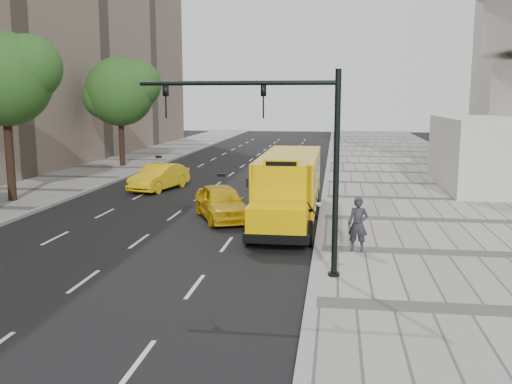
# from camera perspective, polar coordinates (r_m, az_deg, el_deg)

# --- Properties ---
(ground) EXTENTS (140.00, 140.00, 0.00)m
(ground) POSITION_cam_1_polar(r_m,az_deg,el_deg) (27.29, -6.13, -2.41)
(ground) COLOR black
(ground) RESTS_ON ground
(sidewalk_museum) EXTENTS (12.00, 140.00, 0.15)m
(sidewalk_museum) POSITION_cam_1_polar(r_m,az_deg,el_deg) (27.03, 19.41, -2.85)
(sidewalk_museum) COLOR gray
(sidewalk_museum) RESTS_ON ground
(curb_museum) EXTENTS (0.30, 140.00, 0.15)m
(curb_museum) POSITION_cam_1_polar(r_m,az_deg,el_deg) (26.48, 6.58, -2.62)
(curb_museum) COLOR gray
(curb_museum) RESTS_ON ground
(curb_far) EXTENTS (0.30, 140.00, 0.15)m
(curb_far) POSITION_cam_1_polar(r_m,az_deg,el_deg) (30.22, -21.02, -1.69)
(curb_far) COLOR gray
(curb_far) RESTS_ON ground
(tree_b) EXTENTS (5.50, 4.89, 8.96)m
(tree_b) POSITION_cam_1_polar(r_m,az_deg,el_deg) (32.68, -23.73, 10.37)
(tree_b) COLOR black
(tree_b) RESTS_ON ground
(tree_c) EXTENTS (6.11, 5.43, 8.75)m
(tree_c) POSITION_cam_1_polar(r_m,az_deg,el_deg) (47.09, -13.34, 9.80)
(tree_c) COLOR black
(tree_c) RESTS_ON ground
(school_bus) EXTENTS (2.96, 11.56, 3.19)m
(school_bus) POSITION_cam_1_polar(r_m,az_deg,el_deg) (26.28, 3.38, 1.08)
(school_bus) COLOR #E4B101
(school_bus) RESTS_ON ground
(taxi_near) EXTENTS (3.67, 5.07, 1.60)m
(taxi_near) POSITION_cam_1_polar(r_m,az_deg,el_deg) (26.32, -3.46, -1.03)
(taxi_near) COLOR #E5B30E
(taxi_near) RESTS_ON ground
(taxi_far) EXTENTS (2.76, 5.03, 1.57)m
(taxi_far) POSITION_cam_1_polar(r_m,az_deg,el_deg) (35.19, -9.65, 1.47)
(taxi_far) COLOR #E5B30E
(taxi_far) RESTS_ON ground
(pedestrian) EXTENTS (0.81, 0.63, 1.96)m
(pedestrian) POSITION_cam_1_polar(r_m,az_deg,el_deg) (20.55, 10.17, -3.20)
(pedestrian) COLOR #2C2930
(pedestrian) RESTS_ON sidewalk_museum
(traffic_signal) EXTENTS (6.18, 0.36, 6.40)m
(traffic_signal) POSITION_cam_1_polar(r_m,az_deg,el_deg) (17.19, 3.37, 4.48)
(traffic_signal) COLOR black
(traffic_signal) RESTS_ON ground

